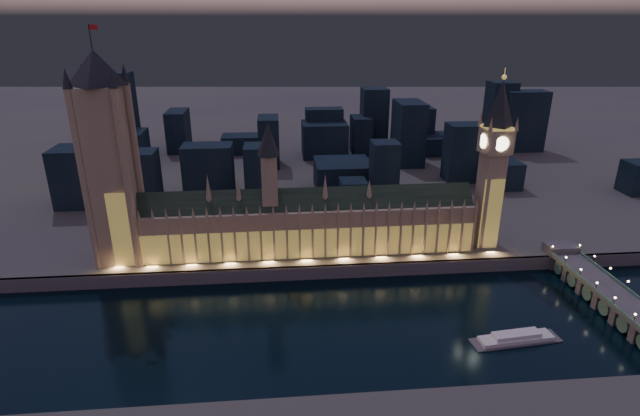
{
  "coord_description": "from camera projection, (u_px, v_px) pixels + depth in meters",
  "views": [
    {
      "loc": [
        -18.72,
        -210.92,
        141.09
      ],
      "look_at": [
        5.0,
        55.0,
        38.0
      ],
      "focal_mm": 28.0,
      "sensor_mm": 36.0,
      "label": 1
    }
  ],
  "objects": [
    {
      "name": "ground_plane",
      "position": [
        320.0,
        319.0,
        248.35
      ],
      "size": [
        2000.0,
        2000.0,
        0.0
      ],
      "primitive_type": "plane",
      "color": "black",
      "rests_on": "ground"
    },
    {
      "name": "north_bank",
      "position": [
        288.0,
        116.0,
        730.09
      ],
      "size": [
        2000.0,
        960.0,
        8.0
      ],
      "primitive_type": "cube",
      "color": "#3E3841",
      "rests_on": "ground"
    },
    {
      "name": "embankment_wall",
      "position": [
        313.0,
        272.0,
        285.01
      ],
      "size": [
        2000.0,
        2.5,
        8.0
      ],
      "primitive_type": "cube",
      "color": "#44424C",
      "rests_on": "ground"
    },
    {
      "name": "palace_of_westminster",
      "position": [
        304.0,
        223.0,
        295.87
      ],
      "size": [
        202.0,
        22.07,
        78.0
      ],
      "color": "#8E7B5B",
      "rests_on": "north_bank"
    },
    {
      "name": "victoria_tower",
      "position": [
        108.0,
        151.0,
        270.73
      ],
      "size": [
        31.68,
        31.68,
        129.32
      ],
      "color": "#8E7B5B",
      "rests_on": "north_bank"
    },
    {
      "name": "elizabeth_tower",
      "position": [
        495.0,
        151.0,
        290.6
      ],
      "size": [
        18.0,
        18.0,
        106.44
      ],
      "color": "#8E7B5B",
      "rests_on": "north_bank"
    },
    {
      "name": "westminster_bridge",
      "position": [
        610.0,
        298.0,
        255.34
      ],
      "size": [
        17.73,
        113.0,
        15.9
      ],
      "color": "#44424C",
      "rests_on": "ground"
    },
    {
      "name": "river_boat",
      "position": [
        516.0,
        338.0,
        231.02
      ],
      "size": [
        43.25,
        14.1,
        4.5
      ],
      "color": "#44424C",
      "rests_on": "ground"
    },
    {
      "name": "city_backdrop",
      "position": [
        339.0,
        141.0,
        468.91
      ],
      "size": [
        465.43,
        215.63,
        82.3
      ],
      "color": "black",
      "rests_on": "north_bank"
    }
  ]
}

